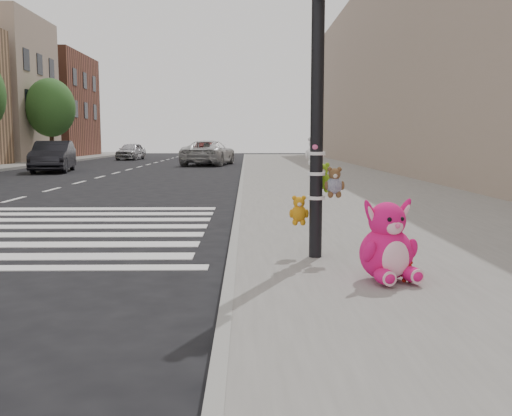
{
  "coord_description": "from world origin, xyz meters",
  "views": [
    {
      "loc": [
        1.74,
        -5.25,
        1.62
      ],
      "look_at": [
        1.85,
        1.9,
        0.75
      ],
      "focal_mm": 40.0,
      "sensor_mm": 36.0,
      "label": 1
    }
  ],
  "objects_px": {
    "red_teddy": "(407,271)",
    "car_white_near": "(209,153)",
    "pink_bunny": "(388,247)",
    "signal_pole": "(317,124)",
    "car_dark_far": "(53,156)"
  },
  "relations": [
    {
      "from": "red_teddy",
      "to": "car_white_near",
      "type": "bearing_deg",
      "value": 109.0
    },
    {
      "from": "signal_pole",
      "to": "car_white_near",
      "type": "distance_m",
      "value": 28.58
    },
    {
      "from": "car_dark_far",
      "to": "red_teddy",
      "type": "bearing_deg",
      "value": -73.24
    },
    {
      "from": "signal_pole",
      "to": "car_dark_far",
      "type": "bearing_deg",
      "value": 116.19
    },
    {
      "from": "pink_bunny",
      "to": "red_teddy",
      "type": "relative_size",
      "value": 3.88
    },
    {
      "from": "pink_bunny",
      "to": "car_dark_far",
      "type": "distance_m",
      "value": 24.85
    },
    {
      "from": "red_teddy",
      "to": "signal_pole",
      "type": "bearing_deg",
      "value": 132.27
    },
    {
      "from": "pink_bunny",
      "to": "red_teddy",
      "type": "xyz_separation_m",
      "value": [
        0.19,
        -0.07,
        -0.25
      ]
    },
    {
      "from": "pink_bunny",
      "to": "car_dark_far",
      "type": "xyz_separation_m",
      "value": [
        -10.95,
        22.3,
        0.26
      ]
    },
    {
      "from": "pink_bunny",
      "to": "car_white_near",
      "type": "distance_m",
      "value": 29.87
    },
    {
      "from": "signal_pole",
      "to": "car_dark_far",
      "type": "height_order",
      "value": "signal_pole"
    },
    {
      "from": "pink_bunny",
      "to": "red_teddy",
      "type": "bearing_deg",
      "value": -37.35
    },
    {
      "from": "signal_pole",
      "to": "car_dark_far",
      "type": "relative_size",
      "value": 0.86
    },
    {
      "from": "red_teddy",
      "to": "car_white_near",
      "type": "distance_m",
      "value": 29.97
    },
    {
      "from": "pink_bunny",
      "to": "signal_pole",
      "type": "bearing_deg",
      "value": 99.38
    }
  ]
}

